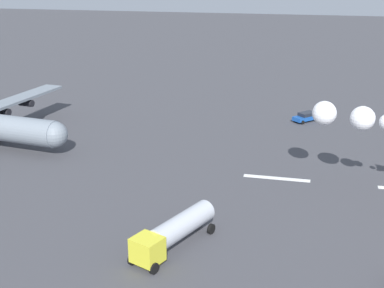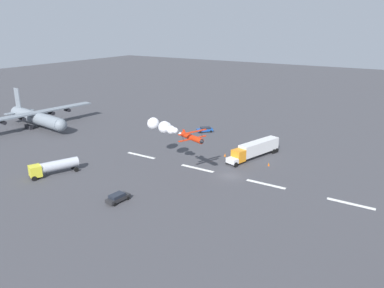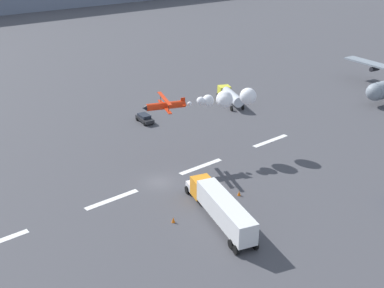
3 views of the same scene
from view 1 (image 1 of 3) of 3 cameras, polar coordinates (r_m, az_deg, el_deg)
runway_stripe_4 at (r=64.08m, az=9.23°, el=-3.71°), size 8.00×0.90×0.01m
stunt_biplane_red at (r=58.97m, az=18.57°, el=2.61°), size 18.02×9.21×2.72m
fuel_tanker_truck at (r=47.72m, az=-2.01°, el=-9.49°), size 6.22×9.98×2.90m
followme_car_yellow at (r=87.84m, az=12.37°, el=2.94°), size 4.42×4.56×1.52m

